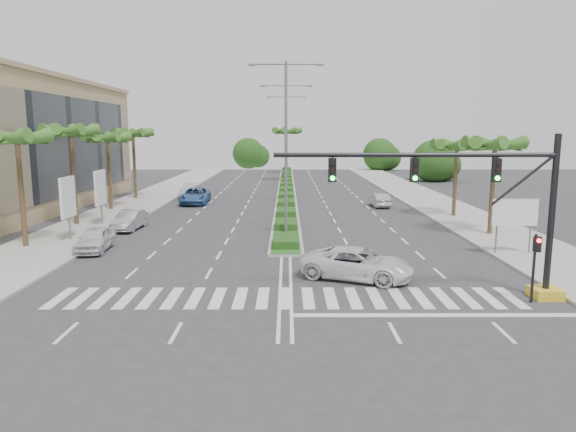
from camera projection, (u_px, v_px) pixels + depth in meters
name	position (u px, v px, depth m)	size (l,w,h in m)	color
ground	(285.00, 298.00, 22.68)	(160.00, 160.00, 0.00)	#333335
footpath_right	(470.00, 220.00, 42.44)	(6.00, 120.00, 0.15)	gray
footpath_left	(103.00, 220.00, 42.38)	(6.00, 120.00, 0.15)	gray
median	(286.00, 188.00, 67.08)	(2.20, 75.00, 0.20)	gray
median_grass	(286.00, 187.00, 67.06)	(1.80, 75.00, 0.04)	#24531C
building	(5.00, 146.00, 47.33)	(12.00, 36.00, 12.00)	tan
signal_gantry	(500.00, 221.00, 22.15)	(12.60, 1.20, 7.20)	gold
pedestrian_signal	(535.00, 257.00, 21.71)	(0.28, 0.36, 3.00)	black
direction_sign	(515.00, 215.00, 30.20)	(2.70, 0.11, 3.40)	slate
billboard_near	(68.00, 198.00, 34.02)	(0.18, 2.10, 4.35)	slate
billboard_far	(100.00, 188.00, 39.95)	(0.18, 2.10, 4.35)	slate
palm_left_near	(17.00, 142.00, 31.45)	(4.57, 4.68, 7.55)	brown
palm_left_mid	(71.00, 135.00, 39.28)	(4.57, 4.68, 7.95)	brown
palm_left_far	(108.00, 141.00, 47.27)	(4.57, 4.68, 7.35)	brown
palm_left_end	(133.00, 136.00, 55.10)	(4.57, 4.68, 7.75)	brown
palm_right_near	(495.00, 148.00, 35.53)	(4.57, 4.68, 7.05)	brown
palm_right_far	(457.00, 148.00, 43.47)	(4.57, 4.68, 6.75)	brown
palm_median_a	(287.00, 133.00, 75.82)	(4.57, 4.68, 8.05)	brown
palm_median_b	(287.00, 133.00, 90.62)	(4.57, 4.68, 8.05)	brown
streetlight_near	(286.00, 139.00, 35.41)	(5.10, 0.25, 12.00)	slate
streetlight_mid	(286.00, 137.00, 51.20)	(5.10, 0.25, 12.00)	slate
streetlight_far	(286.00, 136.00, 66.99)	(5.10, 0.25, 12.00)	slate
car_parked_a	(95.00, 239.00, 31.64)	(1.72, 4.27, 1.46)	silver
car_parked_b	(130.00, 220.00, 38.61)	(1.52, 4.36, 1.44)	#A5A6AA
car_parked_c	(195.00, 196.00, 52.68)	(2.70, 5.85, 1.63)	#325E99
car_parked_d	(189.00, 191.00, 57.24)	(2.11, 5.20, 1.51)	silver
car_crossing	(357.00, 264.00, 25.58)	(2.56, 5.55, 1.54)	white
car_right	(379.00, 200.00, 50.56)	(1.42, 4.07, 1.34)	#B4B6BA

